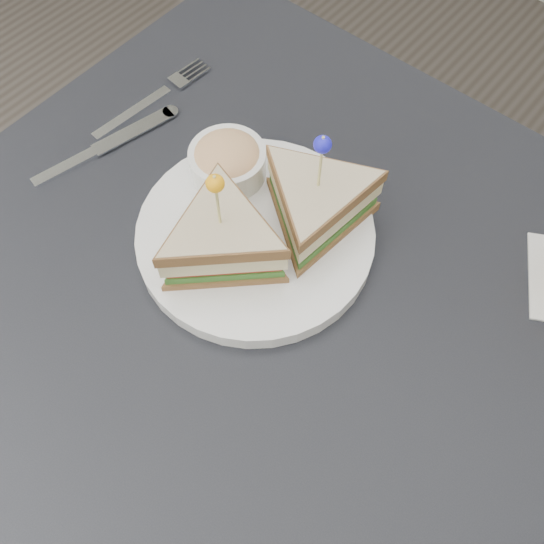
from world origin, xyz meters
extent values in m
plane|color=#3F3833|center=(0.00, 0.00, 0.00)|extent=(3.50, 3.50, 0.00)
cube|color=black|center=(0.00, 0.00, 0.73)|extent=(0.80, 0.80, 0.03)
cylinder|color=black|center=(-0.35, 0.35, 0.36)|extent=(0.04, 0.04, 0.72)
cylinder|color=white|center=(-0.05, 0.05, 0.76)|extent=(0.32, 0.32, 0.02)
cylinder|color=white|center=(-0.05, 0.05, 0.77)|extent=(0.32, 0.32, 0.00)
cylinder|color=#E1D681|center=(-0.05, 0.01, 0.86)|extent=(0.00, 0.00, 0.08)
sphere|color=#FFA410|center=(-0.05, 0.01, 0.90)|extent=(0.02, 0.02, 0.02)
cylinder|color=#E1D681|center=(-0.01, 0.10, 0.86)|extent=(0.00, 0.00, 0.08)
sphere|color=#1D1CD2|center=(-0.01, 0.10, 0.90)|extent=(0.02, 0.02, 0.02)
cylinder|color=white|center=(-0.12, 0.09, 0.79)|extent=(0.11, 0.11, 0.04)
ellipsoid|color=#E0B772|center=(-0.12, 0.09, 0.80)|extent=(0.09, 0.09, 0.04)
cube|color=white|center=(-0.30, 0.10, 0.75)|extent=(0.02, 0.12, 0.00)
cube|color=white|center=(-0.29, 0.18, 0.75)|extent=(0.03, 0.02, 0.00)
cube|color=white|center=(-0.29, -0.01, 0.75)|extent=(0.04, 0.09, 0.01)
cube|color=white|center=(-0.27, 0.08, 0.75)|extent=(0.05, 0.11, 0.00)
cylinder|color=white|center=(-0.26, 0.13, 0.75)|extent=(0.02, 0.02, 0.00)
camera|label=1|loc=(0.20, -0.22, 1.32)|focal=40.00mm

